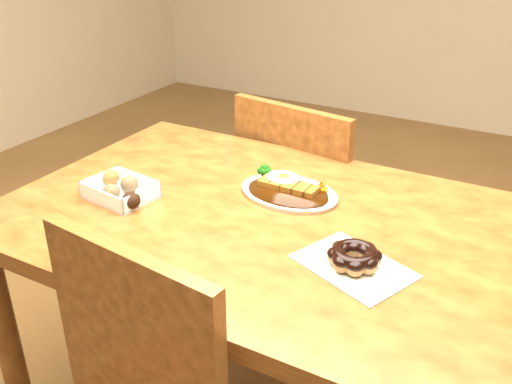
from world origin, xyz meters
The scene contains 5 objects.
table centered at (0.00, 0.00, 0.65)m, with size 1.20×0.80×0.75m.
chair_far centered at (-0.12, 0.54, 0.48)m, with size 0.48×0.48×0.87m.
katsu_curry_plate centered at (0.00, 0.12, 0.76)m, with size 0.26×0.19×0.05m.
donut_box centered at (-0.35, -0.09, 0.77)m, with size 0.18×0.14×0.04m.
pon_de_ring centered at (0.25, -0.10, 0.77)m, with size 0.26×0.22×0.04m.
Camera 1 is at (0.54, -1.00, 1.37)m, focal length 40.00 mm.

